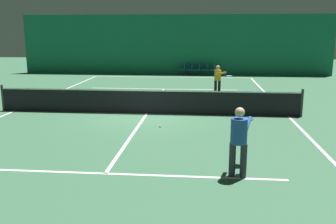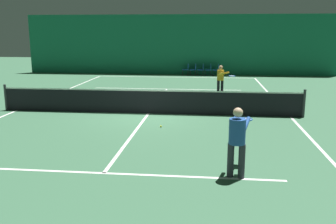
{
  "view_description": "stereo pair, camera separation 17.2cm",
  "coord_description": "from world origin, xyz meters",
  "px_view_note": "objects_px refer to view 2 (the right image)",
  "views": [
    {
      "loc": [
        2.2,
        -14.35,
        3.23
      ],
      "look_at": [
        1.2,
        -3.8,
        0.92
      ],
      "focal_mm": 40.0,
      "sensor_mm": 36.0,
      "label": 1
    },
    {
      "loc": [
        2.38,
        -14.33,
        3.23
      ],
      "look_at": [
        1.2,
        -3.8,
        0.92
      ],
      "focal_mm": 40.0,
      "sensor_mm": 36.0,
      "label": 2
    }
  ],
  "objects_px": {
    "player_near": "(237,137)",
    "courtside_chair_0": "(186,69)",
    "player_far": "(221,78)",
    "courtside_chair_3": "(209,69)",
    "tennis_net": "(148,101)",
    "courtside_chair_1": "(194,69)",
    "courtside_chair_2": "(201,69)",
    "courtside_chair_4": "(217,69)",
    "tennis_ball": "(161,126)"
  },
  "relations": [
    {
      "from": "courtside_chair_3",
      "to": "tennis_net",
      "type": "bearing_deg",
      "value": -10.05
    },
    {
      "from": "courtside_chair_0",
      "to": "player_far",
      "type": "bearing_deg",
      "value": 15.32
    },
    {
      "from": "player_far",
      "to": "tennis_ball",
      "type": "distance_m",
      "value": 7.31
    },
    {
      "from": "courtside_chair_3",
      "to": "tennis_ball",
      "type": "distance_m",
      "value": 15.35
    },
    {
      "from": "player_far",
      "to": "courtside_chair_1",
      "type": "relative_size",
      "value": 1.78
    },
    {
      "from": "courtside_chair_4",
      "to": "tennis_ball",
      "type": "relative_size",
      "value": 12.73
    },
    {
      "from": "player_far",
      "to": "courtside_chair_4",
      "type": "distance_m",
      "value": 8.35
    },
    {
      "from": "courtside_chair_0",
      "to": "courtside_chair_1",
      "type": "distance_m",
      "value": 0.55
    },
    {
      "from": "player_far",
      "to": "courtside_chair_2",
      "type": "relative_size",
      "value": 1.78
    },
    {
      "from": "player_near",
      "to": "courtside_chair_0",
      "type": "bearing_deg",
      "value": 22.77
    },
    {
      "from": "courtside_chair_4",
      "to": "tennis_ball",
      "type": "height_order",
      "value": "courtside_chair_4"
    },
    {
      "from": "player_far",
      "to": "player_near",
      "type": "bearing_deg",
      "value": -34.07
    },
    {
      "from": "courtside_chair_2",
      "to": "player_near",
      "type": "bearing_deg",
      "value": 3.65
    },
    {
      "from": "player_near",
      "to": "courtside_chair_3",
      "type": "bearing_deg",
      "value": 17.92
    },
    {
      "from": "tennis_net",
      "to": "tennis_ball",
      "type": "height_order",
      "value": "tennis_net"
    },
    {
      "from": "player_near",
      "to": "tennis_ball",
      "type": "bearing_deg",
      "value": 44.27
    },
    {
      "from": "tennis_ball",
      "to": "tennis_net",
      "type": "bearing_deg",
      "value": 110.26
    },
    {
      "from": "tennis_net",
      "to": "courtside_chair_1",
      "type": "relative_size",
      "value": 14.29
    },
    {
      "from": "courtside_chair_1",
      "to": "tennis_ball",
      "type": "bearing_deg",
      "value": -1.74
    },
    {
      "from": "player_near",
      "to": "courtside_chair_2",
      "type": "bearing_deg",
      "value": 19.54
    },
    {
      "from": "tennis_net",
      "to": "courtside_chair_1",
      "type": "distance_m",
      "value": 13.24
    },
    {
      "from": "courtside_chair_2",
      "to": "courtside_chair_4",
      "type": "bearing_deg",
      "value": 90.0
    },
    {
      "from": "player_far",
      "to": "courtside_chair_2",
      "type": "distance_m",
      "value": 8.43
    },
    {
      "from": "courtside_chair_3",
      "to": "tennis_ball",
      "type": "relative_size",
      "value": 12.73
    },
    {
      "from": "courtside_chair_3",
      "to": "tennis_ball",
      "type": "height_order",
      "value": "courtside_chair_3"
    },
    {
      "from": "courtside_chair_3",
      "to": "courtside_chair_4",
      "type": "relative_size",
      "value": 1.0
    },
    {
      "from": "courtside_chair_1",
      "to": "courtside_chair_3",
      "type": "bearing_deg",
      "value": 90.0
    },
    {
      "from": "courtside_chair_1",
      "to": "tennis_net",
      "type": "bearing_deg",
      "value": -5.34
    },
    {
      "from": "tennis_net",
      "to": "player_far",
      "type": "height_order",
      "value": "player_far"
    },
    {
      "from": "player_near",
      "to": "courtside_chair_3",
      "type": "distance_m",
      "value": 19.46
    },
    {
      "from": "player_near",
      "to": "player_far",
      "type": "relative_size",
      "value": 1.07
    },
    {
      "from": "player_far",
      "to": "courtside_chair_0",
      "type": "bearing_deg",
      "value": 160.94
    },
    {
      "from": "courtside_chair_2",
      "to": "courtside_chair_4",
      "type": "xyz_separation_m",
      "value": [
        1.1,
        0.0,
        0.0
      ]
    },
    {
      "from": "courtside_chair_4",
      "to": "tennis_ball",
      "type": "distance_m",
      "value": 15.42
    },
    {
      "from": "player_near",
      "to": "courtside_chair_1",
      "type": "bearing_deg",
      "value": 21.16
    },
    {
      "from": "tennis_net",
      "to": "courtside_chair_1",
      "type": "height_order",
      "value": "tennis_net"
    },
    {
      "from": "player_near",
      "to": "courtside_chair_0",
      "type": "distance_m",
      "value": 19.59
    },
    {
      "from": "tennis_net",
      "to": "courtside_chair_4",
      "type": "height_order",
      "value": "tennis_net"
    },
    {
      "from": "courtside_chair_0",
      "to": "tennis_ball",
      "type": "height_order",
      "value": "courtside_chair_0"
    },
    {
      "from": "courtside_chair_1",
      "to": "courtside_chair_3",
      "type": "height_order",
      "value": "same"
    },
    {
      "from": "courtside_chair_0",
      "to": "courtside_chair_2",
      "type": "xyz_separation_m",
      "value": [
        1.1,
        0.0,
        0.0
      ]
    },
    {
      "from": "tennis_net",
      "to": "courtside_chair_3",
      "type": "bearing_deg",
      "value": 79.95
    },
    {
      "from": "courtside_chair_0",
      "to": "tennis_ball",
      "type": "distance_m",
      "value": 15.27
    },
    {
      "from": "tennis_ball",
      "to": "courtside_chair_3",
      "type": "bearing_deg",
      "value": 84.14
    },
    {
      "from": "courtside_chair_0",
      "to": "courtside_chair_1",
      "type": "bearing_deg",
      "value": 90.0
    },
    {
      "from": "player_far",
      "to": "courtside_chair_0",
      "type": "distance_m",
      "value": 8.65
    },
    {
      "from": "player_near",
      "to": "player_far",
      "type": "height_order",
      "value": "player_near"
    },
    {
      "from": "courtside_chair_2",
      "to": "tennis_ball",
      "type": "xyz_separation_m",
      "value": [
        -1.02,
        -15.26,
        -0.45
      ]
    },
    {
      "from": "tennis_net",
      "to": "courtside_chair_0",
      "type": "xyz_separation_m",
      "value": [
        0.68,
        13.18,
        -0.03
      ]
    },
    {
      "from": "courtside_chair_4",
      "to": "courtside_chair_3",
      "type": "bearing_deg",
      "value": -90.0
    }
  ]
}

